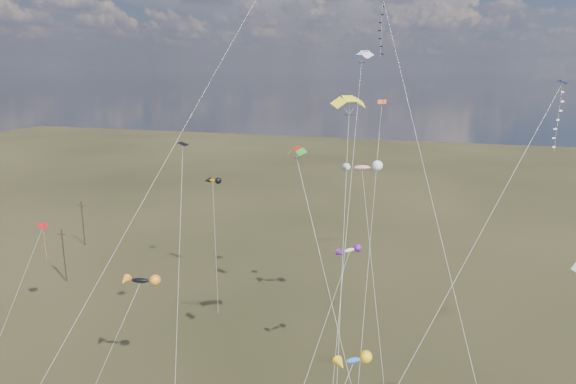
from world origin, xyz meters
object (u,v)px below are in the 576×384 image
(utility_pole_far, at_px, (83,223))
(parafoil_yellow, at_px, (349,100))
(utility_pole_near, at_px, (64,255))
(novelty_black_orange, at_px, (140,281))
(diamond_black_high, at_px, (388,50))

(utility_pole_far, relative_size, parafoil_yellow, 0.28)
(utility_pole_near, xyz_separation_m, parafoil_yellow, (44.10, -14.34, 23.77))
(utility_pole_far, height_order, novelty_black_orange, novelty_black_orange)
(diamond_black_high, bearing_deg, novelty_black_orange, -147.65)
(utility_pole_far, bearing_deg, diamond_black_high, -19.59)
(utility_pole_near, bearing_deg, diamond_black_high, -6.46)
(utility_pole_far, relative_size, diamond_black_high, 0.21)
(parafoil_yellow, bearing_deg, diamond_black_high, 78.34)
(diamond_black_high, height_order, parafoil_yellow, diamond_black_high)
(utility_pole_far, xyz_separation_m, parafoil_yellow, (52.10, -28.34, 23.77))
(parafoil_yellow, distance_m, novelty_black_orange, 25.61)
(diamond_black_high, relative_size, novelty_black_orange, 3.26)
(utility_pole_near, bearing_deg, parafoil_yellow, -18.01)
(utility_pole_near, bearing_deg, novelty_black_orange, -35.86)
(utility_pole_near, relative_size, novelty_black_orange, 0.70)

